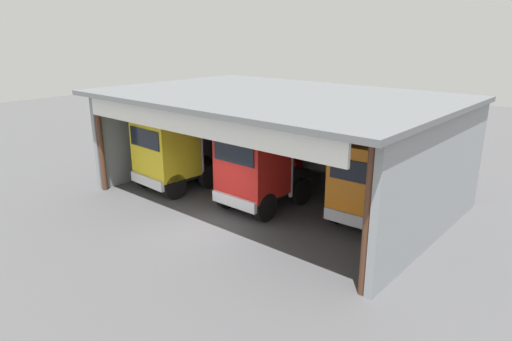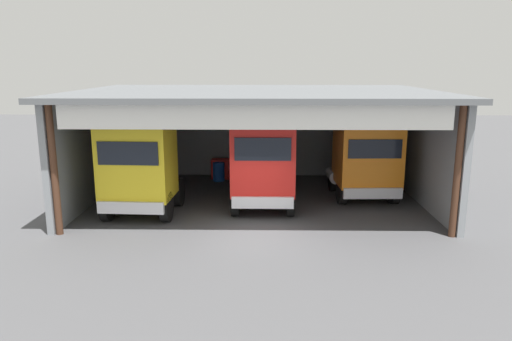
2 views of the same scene
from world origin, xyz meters
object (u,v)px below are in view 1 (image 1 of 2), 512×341
object	(u,v)px
tool_cart	(293,161)
oil_drum	(286,164)
truck_yellow_right_bay	(170,151)
truck_orange_center_bay	(373,181)
truck_red_left_bay	(257,166)

from	to	relation	value
tool_cart	oil_drum	bearing A→B (deg)	-93.92
oil_drum	tool_cart	size ratio (longest dim) A/B	0.93
truck_yellow_right_bay	truck_orange_center_bay	xyz separation A→B (m)	(9.04, 2.46, -0.12)
truck_yellow_right_bay	truck_red_left_bay	bearing A→B (deg)	-167.32
oil_drum	tool_cart	distance (m)	0.54
truck_orange_center_bay	truck_red_left_bay	bearing A→B (deg)	18.59
tool_cart	truck_orange_center_bay	bearing A→B (deg)	-30.13
truck_red_left_bay	oil_drum	distance (m)	5.57
truck_red_left_bay	truck_yellow_right_bay	bearing A→B (deg)	10.15
truck_orange_center_bay	tool_cart	bearing A→B (deg)	-32.21
truck_yellow_right_bay	truck_red_left_bay	size ratio (longest dim) A/B	0.88
truck_orange_center_bay	truck_yellow_right_bay	bearing A→B (deg)	13.15
truck_red_left_bay	truck_orange_center_bay	xyz separation A→B (m)	(4.37, 1.65, -0.11)
truck_red_left_bay	truck_orange_center_bay	distance (m)	4.67
oil_drum	tool_cart	xyz separation A→B (m)	(0.04, 0.54, 0.04)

